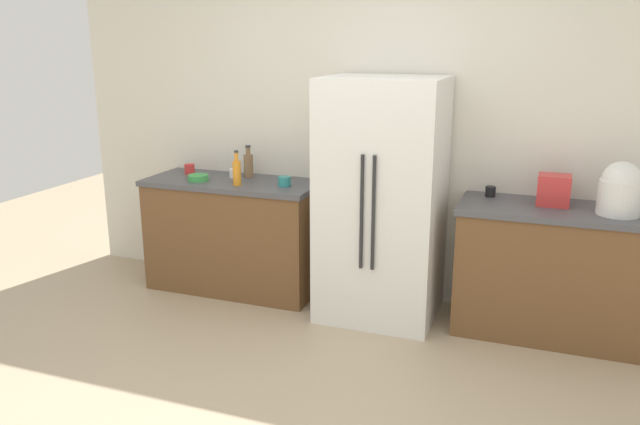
% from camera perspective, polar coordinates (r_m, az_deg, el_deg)
% --- Properties ---
extents(ground_plane, '(10.13, 10.13, 0.00)m').
position_cam_1_polar(ground_plane, '(3.64, -3.64, -17.34)').
color(ground_plane, tan).
extents(kitchen_back_panel, '(5.06, 0.10, 2.72)m').
position_cam_1_polar(kitchen_back_panel, '(4.86, 5.11, 8.16)').
color(kitchen_back_panel, silver).
rests_on(kitchen_back_panel, ground_plane).
extents(counter_left, '(1.37, 0.59, 0.89)m').
position_cam_1_polar(counter_left, '(5.13, -7.65, -1.98)').
color(counter_left, brown).
rests_on(counter_left, ground_plane).
extents(counter_right, '(1.44, 0.59, 0.89)m').
position_cam_1_polar(counter_right, '(4.58, 21.11, -5.09)').
color(counter_right, brown).
rests_on(counter_right, ground_plane).
extents(refrigerator, '(0.82, 0.72, 1.71)m').
position_cam_1_polar(refrigerator, '(4.52, 5.55, 1.09)').
color(refrigerator, white).
rests_on(refrigerator, ground_plane).
extents(toaster, '(0.21, 0.18, 0.20)m').
position_cam_1_polar(toaster, '(4.48, 20.17, 1.89)').
color(toaster, red).
rests_on(toaster, counter_right).
extents(rice_cooker, '(0.26, 0.26, 0.34)m').
position_cam_1_polar(rice_cooker, '(4.38, 25.27, 1.88)').
color(rice_cooker, white).
rests_on(rice_cooker, counter_right).
extents(bottle_a, '(0.07, 0.07, 0.26)m').
position_cam_1_polar(bottle_a, '(5.09, -6.41, 4.28)').
color(bottle_a, brown).
rests_on(bottle_a, counter_left).
extents(bottle_b, '(0.06, 0.06, 0.26)m').
position_cam_1_polar(bottle_b, '(4.82, -7.45, 3.63)').
color(bottle_b, orange).
rests_on(bottle_b, counter_left).
extents(cup_a, '(0.10, 0.10, 0.07)m').
position_cam_1_polar(cup_a, '(4.77, -3.19, 2.80)').
color(cup_a, teal).
rests_on(cup_a, counter_left).
extents(cup_b, '(0.08, 0.08, 0.08)m').
position_cam_1_polar(cup_b, '(5.31, -11.58, 3.82)').
color(cup_b, red).
rests_on(cup_b, counter_left).
extents(cup_c, '(0.08, 0.08, 0.07)m').
position_cam_1_polar(cup_c, '(5.11, -7.66, 3.50)').
color(cup_c, white).
rests_on(cup_c, counter_left).
extents(cup_d, '(0.07, 0.07, 0.07)m').
position_cam_1_polar(cup_d, '(4.61, 14.99, 1.83)').
color(cup_d, black).
rests_on(cup_d, counter_right).
extents(bowl_a, '(0.16, 0.16, 0.05)m').
position_cam_1_polar(bowl_a, '(5.04, -10.84, 3.07)').
color(bowl_a, green).
rests_on(bowl_a, counter_left).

